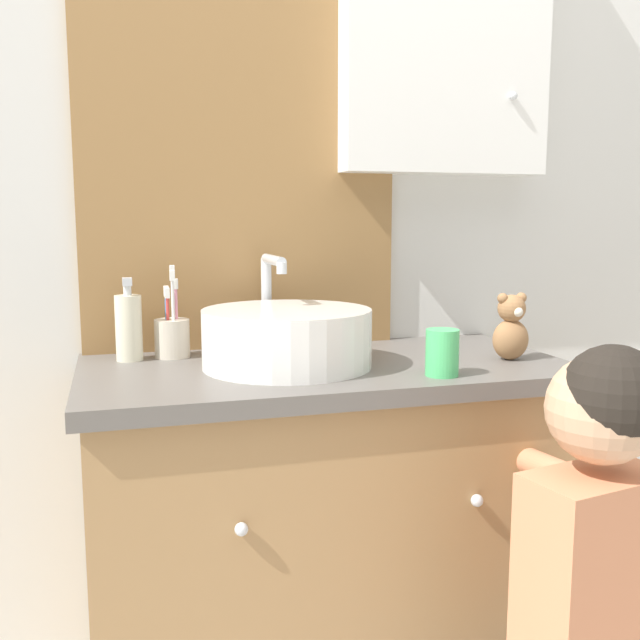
{
  "coord_description": "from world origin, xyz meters",
  "views": [
    {
      "loc": [
        -0.42,
        -1.06,
        1.13
      ],
      "look_at": [
        -0.03,
        0.29,
        0.92
      ],
      "focal_mm": 40.0,
      "sensor_mm": 36.0,
      "label": 1
    }
  ],
  "objects_px": {
    "teddy_bear": "(511,328)",
    "child_figure": "(592,578)",
    "soap_dispenser": "(129,327)",
    "drinking_cup": "(442,353)",
    "toothbrush_holder": "(172,335)",
    "sink_basin": "(287,336)"
  },
  "relations": [
    {
      "from": "toothbrush_holder",
      "to": "drinking_cup",
      "type": "distance_m",
      "value": 0.59
    },
    {
      "from": "soap_dispenser",
      "to": "drinking_cup",
      "type": "distance_m",
      "value": 0.66
    },
    {
      "from": "child_figure",
      "to": "drinking_cup",
      "type": "bearing_deg",
      "value": 112.53
    },
    {
      "from": "toothbrush_holder",
      "to": "soap_dispenser",
      "type": "relative_size",
      "value": 1.13
    },
    {
      "from": "sink_basin",
      "to": "teddy_bear",
      "type": "distance_m",
      "value": 0.48
    },
    {
      "from": "sink_basin",
      "to": "drinking_cup",
      "type": "relative_size",
      "value": 4.41
    },
    {
      "from": "child_figure",
      "to": "drinking_cup",
      "type": "xyz_separation_m",
      "value": [
        -0.13,
        0.31,
        0.32
      ]
    },
    {
      "from": "soap_dispenser",
      "to": "drinking_cup",
      "type": "xyz_separation_m",
      "value": [
        0.58,
        -0.32,
        -0.03
      ]
    },
    {
      "from": "sink_basin",
      "to": "drinking_cup",
      "type": "height_order",
      "value": "sink_basin"
    },
    {
      "from": "child_figure",
      "to": "soap_dispenser",
      "type": "bearing_deg",
      "value": 138.09
    },
    {
      "from": "teddy_bear",
      "to": "child_figure",
      "type": "bearing_deg",
      "value": -101.51
    },
    {
      "from": "sink_basin",
      "to": "toothbrush_holder",
      "type": "distance_m",
      "value": 0.27
    },
    {
      "from": "sink_basin",
      "to": "child_figure",
      "type": "xyz_separation_m",
      "value": [
        0.39,
        -0.48,
        -0.34
      ]
    },
    {
      "from": "teddy_bear",
      "to": "drinking_cup",
      "type": "distance_m",
      "value": 0.24
    },
    {
      "from": "child_figure",
      "to": "teddy_bear",
      "type": "bearing_deg",
      "value": 78.49
    },
    {
      "from": "sink_basin",
      "to": "teddy_bear",
      "type": "height_order",
      "value": "sink_basin"
    },
    {
      "from": "toothbrush_holder",
      "to": "child_figure",
      "type": "xyz_separation_m",
      "value": [
        0.61,
        -0.64,
        -0.33
      ]
    },
    {
      "from": "soap_dispenser",
      "to": "teddy_bear",
      "type": "height_order",
      "value": "soap_dispenser"
    },
    {
      "from": "teddy_bear",
      "to": "sink_basin",
      "type": "bearing_deg",
      "value": 171.82
    },
    {
      "from": "sink_basin",
      "to": "soap_dispenser",
      "type": "xyz_separation_m",
      "value": [
        -0.31,
        0.15,
        0.01
      ]
    },
    {
      "from": "toothbrush_holder",
      "to": "child_figure",
      "type": "bearing_deg",
      "value": -46.37
    },
    {
      "from": "toothbrush_holder",
      "to": "soap_dispenser",
      "type": "xyz_separation_m",
      "value": [
        -0.09,
        -0.01,
        0.02
      ]
    }
  ]
}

